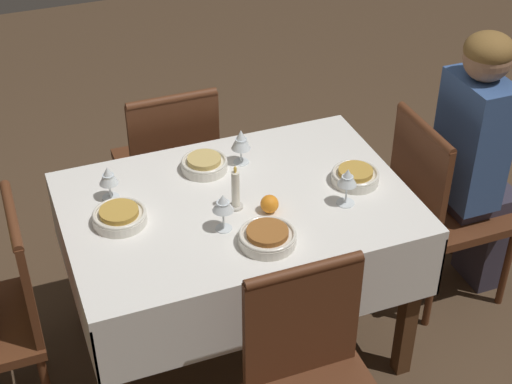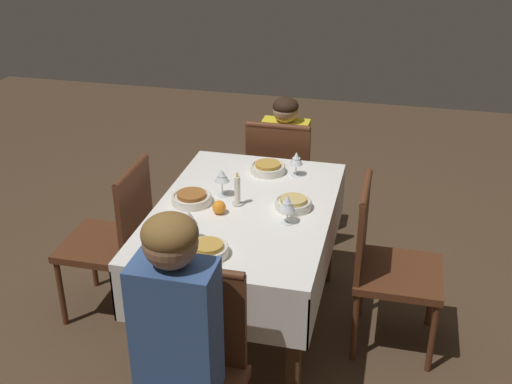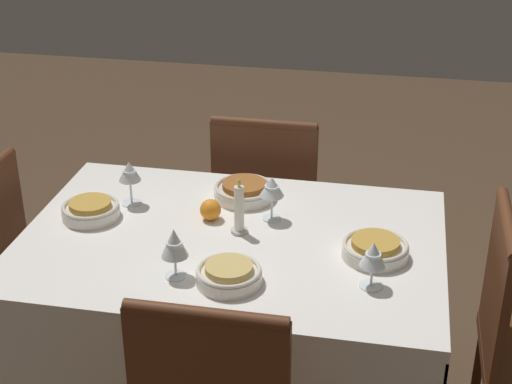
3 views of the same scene
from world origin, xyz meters
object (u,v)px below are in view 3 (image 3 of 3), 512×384
at_px(chair_south, 269,204).
at_px(wine_glass_north, 174,244).
at_px(orange_fruit, 211,210).
at_px(wine_glass_east, 130,173).
at_px(wine_glass_south, 272,188).
at_px(bowl_east, 91,209).
at_px(bowl_south, 244,190).
at_px(wine_glass_west, 373,256).
at_px(candle_centerpiece, 239,212).
at_px(bowl_west, 375,248).
at_px(dining_table, 232,267).
at_px(bowl_north, 229,274).

height_order(chair_south, wine_glass_north, chair_south).
height_order(wine_glass_north, orange_fruit, wine_glass_north).
xyz_separation_m(wine_glass_east, wine_glass_south, (-0.47, 0.02, -0.00)).
distance_m(bowl_east, bowl_south, 0.50).
bearing_deg(chair_south, orange_fruit, 82.51).
height_order(bowl_east, wine_glass_west, wine_glass_west).
bearing_deg(chair_south, wine_glass_north, 84.27).
distance_m(wine_glass_west, orange_fruit, 0.60).
height_order(bowl_south, candle_centerpiece, candle_centerpiece).
distance_m(wine_glass_south, orange_fruit, 0.21).
bearing_deg(orange_fruit, bowl_west, 166.01).
xyz_separation_m(bowl_south, orange_fruit, (0.07, 0.17, 0.01)).
bearing_deg(wine_glass_east, orange_fruit, 169.03).
relative_size(wine_glass_north, orange_fruit, 2.22).
relative_size(bowl_east, wine_glass_west, 1.33).
height_order(dining_table, orange_fruit, orange_fruit).
distance_m(bowl_north, orange_fruit, 0.37).
bearing_deg(wine_glass_south, wine_glass_east, -2.01).
relative_size(chair_south, wine_glass_east, 5.99).
bearing_deg(bowl_west, wine_glass_north, 21.48).
height_order(dining_table, bowl_south, bowl_south).
bearing_deg(chair_south, dining_table, 90.67).
bearing_deg(bowl_west, wine_glass_south, -26.74).
xyz_separation_m(bowl_north, candle_centerpiece, (0.03, -0.28, 0.04)).
relative_size(bowl_east, bowl_north, 1.00).
distance_m(wine_glass_east, orange_fruit, 0.30).
height_order(dining_table, candle_centerpiece, candle_centerpiece).
height_order(chair_south, wine_glass_west, chair_south).
distance_m(bowl_east, wine_glass_south, 0.58).
bearing_deg(bowl_east, wine_glass_north, 142.02).
bearing_deg(wine_glass_north, orange_fruit, -92.53).
bearing_deg(bowl_north, wine_glass_east, -43.70).
bearing_deg(orange_fruit, wine_glass_north, 87.47).
relative_size(bowl_east, wine_glass_north, 1.22).
xyz_separation_m(wine_glass_west, bowl_south, (0.45, -0.45, -0.07)).
distance_m(wine_glass_north, candle_centerpiece, 0.30).
distance_m(dining_table, wine_glass_north, 0.33).
bearing_deg(wine_glass_north, bowl_west, -158.52).
xyz_separation_m(bowl_north, wine_glass_north, (0.15, -0.00, 0.08)).
relative_size(wine_glass_south, orange_fruit, 2.19).
xyz_separation_m(wine_glass_north, candle_centerpiece, (-0.12, -0.28, -0.03)).
bearing_deg(orange_fruit, dining_table, 130.79).
bearing_deg(dining_table, bowl_east, -5.34).
xyz_separation_m(dining_table, orange_fruit, (0.09, -0.10, 0.14)).
relative_size(chair_south, bowl_east, 4.97).
bearing_deg(bowl_south, wine_glass_south, 131.83).
height_order(bowl_north, wine_glass_north, wine_glass_north).
bearing_deg(wine_glass_west, bowl_north, 8.30).
xyz_separation_m(chair_south, wine_glass_south, (-0.11, 0.57, 0.36)).
distance_m(wine_glass_west, bowl_south, 0.64).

